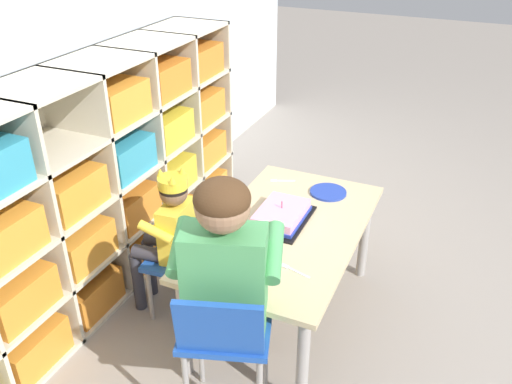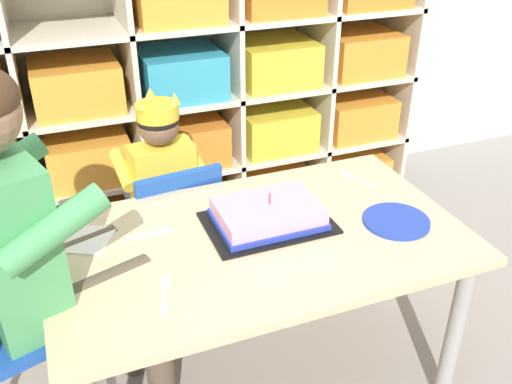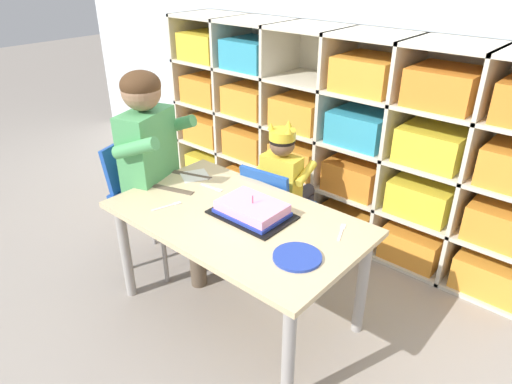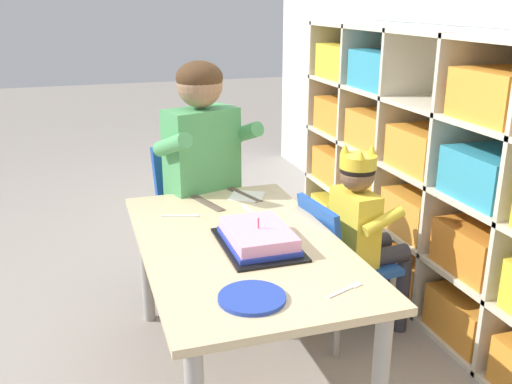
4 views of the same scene
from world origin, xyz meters
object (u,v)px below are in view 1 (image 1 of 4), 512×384
(adult_helper_seated, at_px, (227,269))
(paper_plate_stack, at_px, (328,192))
(birthday_cake_on_tray, at_px, (281,215))
(classroom_chair_adult_side, at_px, (225,335))
(fork_by_napkin, at_px, (281,181))
(child_with_crown, at_px, (169,226))
(fork_at_table_front_edge, at_px, (239,252))
(activity_table, at_px, (286,240))
(classroom_chair_blue, at_px, (190,255))
(fork_beside_plate_stack, at_px, (293,270))

(adult_helper_seated, bearing_deg, paper_plate_stack, -114.51)
(birthday_cake_on_tray, bearing_deg, classroom_chair_adult_side, -175.51)
(classroom_chair_adult_side, height_order, birthday_cake_on_tray, classroom_chair_adult_side)
(adult_helper_seated, relative_size, fork_by_napkin, 8.43)
(child_with_crown, relative_size, fork_at_table_front_edge, 6.13)
(fork_at_table_front_edge, bearing_deg, child_with_crown, -111.46)
(fork_by_napkin, bearing_deg, activity_table, -87.17)
(child_with_crown, bearing_deg, classroom_chair_blue, 89.44)
(adult_helper_seated, bearing_deg, fork_by_napkin, -98.39)
(classroom_chair_blue, height_order, birthday_cake_on_tray, birthday_cake_on_tray)
(birthday_cake_on_tray, bearing_deg, activity_table, -136.73)
(classroom_chair_adult_side, bearing_deg, fork_by_napkin, -97.53)
(activity_table, relative_size, fork_beside_plate_stack, 8.00)
(classroom_chair_blue, height_order, classroom_chair_adult_side, classroom_chair_adult_side)
(activity_table, relative_size, child_with_crown, 1.41)
(classroom_chair_blue, relative_size, adult_helper_seated, 0.55)
(activity_table, height_order, classroom_chair_blue, classroom_chair_blue)
(child_with_crown, relative_size, classroom_chair_adult_side, 1.13)
(classroom_chair_blue, distance_m, child_with_crown, 0.18)
(classroom_chair_adult_side, bearing_deg, activity_table, -107.33)
(fork_at_table_front_edge, bearing_deg, classroom_chair_adult_side, 11.38)
(activity_table, relative_size, adult_helper_seated, 1.04)
(fork_by_napkin, bearing_deg, paper_plate_stack, -27.65)
(activity_table, relative_size, fork_at_table_front_edge, 8.63)
(classroom_chair_adult_side, height_order, fork_by_napkin, classroom_chair_adult_side)
(classroom_chair_blue, bearing_deg, fork_beside_plate_stack, 69.51)
(adult_helper_seated, relative_size, fork_at_table_front_edge, 8.29)
(child_with_crown, bearing_deg, birthday_cake_on_tray, 105.90)
(fork_by_napkin, bearing_deg, classroom_chair_blue, -136.12)
(adult_helper_seated, xyz_separation_m, fork_by_napkin, (0.97, 0.17, -0.13))
(classroom_chair_adult_side, xyz_separation_m, fork_by_napkin, (1.08, 0.20, 0.09))
(child_with_crown, xyz_separation_m, birthday_cake_on_tray, (0.20, -0.50, 0.08))
(child_with_crown, height_order, birthday_cake_on_tray, child_with_crown)
(fork_beside_plate_stack, bearing_deg, classroom_chair_blue, -178.78)
(activity_table, distance_m, classroom_chair_adult_side, 0.66)
(fork_at_table_front_edge, bearing_deg, paper_plate_stack, 157.08)
(birthday_cake_on_tray, distance_m, fork_by_napkin, 0.40)
(fork_beside_plate_stack, bearing_deg, child_with_crown, -175.87)
(classroom_chair_blue, bearing_deg, adult_helper_seated, 39.48)
(activity_table, xyz_separation_m, birthday_cake_on_tray, (0.05, 0.05, 0.10))
(paper_plate_stack, bearing_deg, adult_helper_seated, 173.56)
(adult_helper_seated, bearing_deg, classroom_chair_adult_side, 90.00)
(child_with_crown, xyz_separation_m, adult_helper_seated, (-0.40, -0.52, 0.18))
(activity_table, relative_size, paper_plate_stack, 6.03)
(classroom_chair_blue, relative_size, classroom_chair_adult_side, 0.84)
(paper_plate_stack, xyz_separation_m, fork_at_table_front_edge, (-0.66, 0.20, -0.00))
(child_with_crown, distance_m, adult_helper_seated, 0.68)
(classroom_chair_blue, bearing_deg, child_with_crown, -90.56)
(activity_table, xyz_separation_m, paper_plate_stack, (0.39, -0.08, 0.08))
(child_with_crown, xyz_separation_m, paper_plate_stack, (0.54, -0.63, 0.05))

